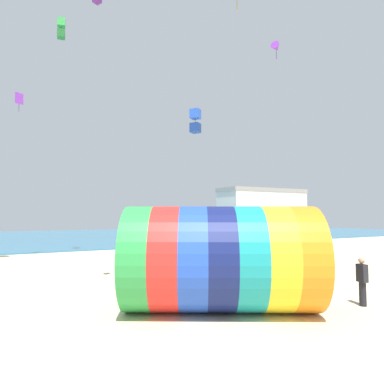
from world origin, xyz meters
TOP-DOWN VIEW (x-y plane):
  - ground_plane at (0.00, 0.00)m, footprint 120.00×120.00m
  - sea at (0.00, 41.32)m, footprint 120.00×40.00m
  - giant_inflatable_tube at (-1.29, 0.17)m, footprint 7.19×6.10m
  - kite_handler at (3.45, -1.66)m, footprint 0.29×0.40m
  - kite_purple_delta at (9.24, 8.82)m, footprint 1.00×0.94m
  - kite_green_box at (-4.57, 16.67)m, footprint 0.63×0.63m
  - kite_purple_diamond at (-7.20, 16.92)m, footprint 0.55×0.29m
  - kite_blue_box at (3.51, 10.67)m, footprint 0.84×0.84m
  - promenade_building at (23.83, 28.00)m, footprint 12.64×4.77m

SIDE VIEW (x-z plane):
  - ground_plane at x=0.00m, z-range 0.00..0.00m
  - sea at x=0.00m, z-range 0.00..0.10m
  - kite_handler at x=3.45m, z-range 0.02..1.72m
  - giant_inflatable_tube at x=-1.29m, z-range 0.00..3.48m
  - promenade_building at x=23.83m, z-range 0.01..6.78m
  - kite_blue_box at x=3.51m, z-range 8.75..10.48m
  - kite_purple_diamond at x=-7.20m, z-range 10.65..12.01m
  - kite_purple_delta at x=9.24m, z-range 14.74..16.00m
  - kite_green_box at x=-4.57m, z-range 16.24..17.80m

